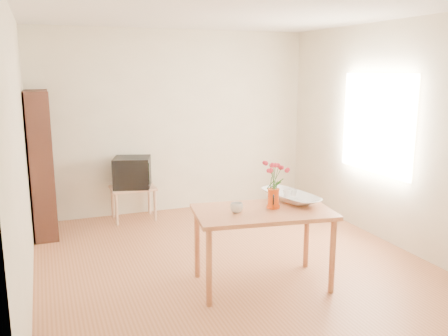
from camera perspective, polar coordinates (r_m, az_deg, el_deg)
name	(u,v)px	position (r m, az deg, el deg)	size (l,w,h in m)	color
room	(237,144)	(4.81, 1.60, 2.87)	(4.50, 4.50, 4.50)	#945534
table	(263,219)	(4.51, 4.70, -6.17)	(1.37, 0.91, 0.75)	#A85D39
tv_stand	(133,192)	(6.65, -10.89, -2.87)	(0.60, 0.45, 0.46)	tan
bookshelf	(42,169)	(6.24, -21.08, -0.15)	(0.28, 0.70, 1.80)	black
pitcher	(273,199)	(4.54, 5.93, -3.75)	(0.13, 0.19, 0.19)	#E2470D
flowers	(274,174)	(4.48, 6.02, -0.76)	(0.21, 0.21, 0.30)	#D53249
mug	(237,208)	(4.38, 1.52, -4.81)	(0.12, 0.12, 0.09)	white
bowl	(291,179)	(4.77, 8.07, -1.27)	(0.48, 0.48, 0.45)	white
teacup_a	(287,183)	(4.76, 7.63, -1.81)	(0.08, 0.08, 0.07)	white
teacup_b	(294,182)	(4.82, 8.40, -1.73)	(0.06, 0.06, 0.06)	white
television	(132,172)	(6.60, -11.01, -0.44)	(0.58, 0.56, 0.42)	black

